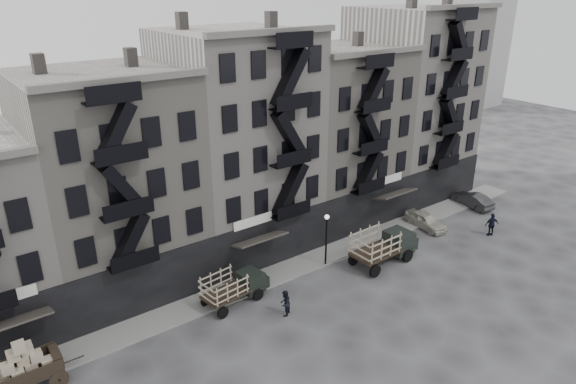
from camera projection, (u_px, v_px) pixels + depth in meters
ground at (317, 294)px, 35.71m from camera, size 140.00×140.00×0.00m
sidewalk at (285, 271)px, 38.46m from camera, size 55.00×2.50×0.15m
building_midwest at (112, 184)px, 34.59m from camera, size 10.00×11.35×16.20m
building_center at (238, 144)px, 39.75m from camera, size 10.00×11.35×18.20m
building_mideast at (334, 135)px, 45.67m from camera, size 10.00×11.35×16.20m
building_east at (411, 103)px, 50.64m from camera, size 10.00×11.35×19.20m
lamp_post at (326, 233)px, 38.24m from camera, size 0.36×0.36×4.28m
wagon at (22, 362)px, 26.77m from camera, size 3.67×2.02×3.08m
stake_truck_west at (234, 285)px, 34.31m from camera, size 4.96×2.44×2.40m
stake_truck_east at (384, 243)px, 39.11m from camera, size 5.90×2.54×2.93m
car_east at (426, 220)px, 45.10m from camera, size 2.00×4.23×1.40m
car_far at (472, 200)px, 49.35m from camera, size 1.92×4.33×1.38m
pedestrian_mid at (285, 303)px, 33.12m from camera, size 1.10×1.06×1.80m
policeman at (492, 225)px, 43.56m from camera, size 1.29×0.99×2.04m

